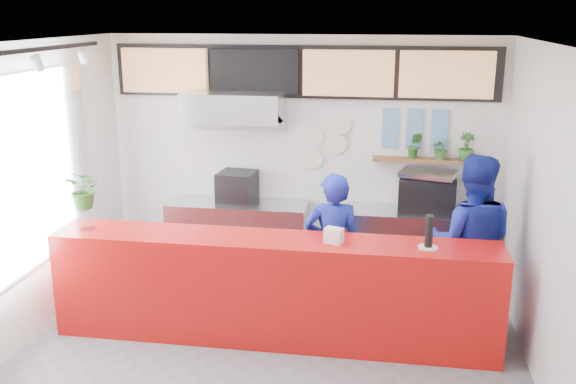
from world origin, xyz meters
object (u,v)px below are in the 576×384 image
Objects in this scene: staff_right at (470,243)px; service_counter at (274,289)px; panini_oven at (237,187)px; espresso_machine at (427,194)px; staff_center at (332,248)px; pepper_mill at (429,231)px.

service_counter is at bearing 22.63° from staff_right.
panini_oven is 2.38m from espresso_machine.
staff_right reaches higher than staff_center.
staff_right is at bearing 173.43° from staff_center.
service_counter is 2.37× the size of staff_right.
service_counter is 2.46m from espresso_machine.
staff_right is (2.77, -1.21, -0.15)m from panini_oven.
service_counter is 0.80m from staff_center.
panini_oven is at bearing -176.05° from espresso_machine.
staff_center is (-1.04, -1.29, -0.28)m from espresso_machine.
panini_oven reaches higher than service_counter.
pepper_mill reaches higher than service_counter.
espresso_machine is 0.40× the size of staff_center.
pepper_mill is (0.96, -0.54, 0.44)m from staff_center.
pepper_mill is (-0.08, -1.83, 0.15)m from espresso_machine.
staff_center is at bearing 9.15° from staff_right.
staff_center is 1.19m from pepper_mill.
service_counter is at bearing -127.35° from espresso_machine.
pepper_mill is (2.30, -1.83, 0.17)m from panini_oven.
panini_oven is 0.67× the size of espresso_machine.
espresso_machine is 0.36× the size of staff_right.
service_counter is 14.45× the size of pepper_mill.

